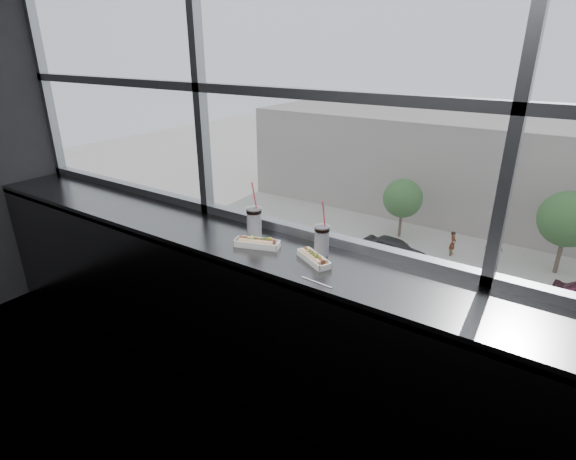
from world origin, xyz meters
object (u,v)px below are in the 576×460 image
Objects in this scene: hotdog_tray_right at (314,258)px; tree_left at (403,198)px; hotdog_tray_left at (257,242)px; wrapper at (248,243)px; car_near_b at (351,303)px; pedestrian_a at (453,241)px; pedestrian_b at (494,247)px; loose_straw at (317,282)px; soda_cup_right at (322,239)px; car_near_c at (528,360)px; tree_center at (568,219)px; soda_cup_left at (254,221)px; car_near_a at (256,272)px; car_far_a at (394,246)px.

hotdog_tray_right is 31.17m from tree_left.
wrapper is (-0.07, -0.00, -0.02)m from hotdog_tray_left.
wrapper reaches higher than car_near_b.
pedestrian_a is 4.72m from tree_left.
car_near_b is 2.58× the size of pedestrian_b.
soda_cup_right is at bearing 120.59° from loose_straw.
tree_center is at bearing -4.83° from car_near_c.
pedestrian_a is at bearing 105.27° from loose_straw.
car_near_b is at bearing 112.91° from wrapper.
soda_cup_left reaches higher than loose_straw.
loose_straw is 30.05m from pedestrian_a.
loose_straw is 24.14m from car_near_a.
car_far_a is at bearing -38.35° from car_near_a.
hotdog_tray_left reaches higher than car_near_c.
car_near_b is 1.03× the size of car_near_a.
car_near_a is (-13.09, 16.31, -11.11)m from wrapper.
hotdog_tray_left is 1.52× the size of loose_straw.
tree_center is (9.15, 4.00, 2.57)m from car_far_a.
pedestrian_b is (-2.24, 27.50, -10.93)m from wrapper.
car_near_b is 12.12m from pedestrian_b.
car_far_a reaches higher than car_near_b.
pedestrian_b is 6.98m from tree_left.
loose_straw is 0.03× the size of car_far_a.
soda_cup_right is 0.08× the size of tree_left.
car_near_b is 11.14m from pedestrian_a.
hotdog_tray_right reaches higher than pedestrian_a.
pedestrian_b is (-2.85, 27.69, -10.93)m from loose_straw.
soda_cup_left is 1.08× the size of soda_cup_right.
wrapper is 0.02× the size of car_far_a.
wrapper is 0.04× the size of pedestrian_b.
soda_cup_left is 1.93× the size of loose_straw.
tree_center reaches higher than car_far_a.
hotdog_tray_right reaches higher than pedestrian_b.
tree_left is at bearing 35.88° from car_near_c.
loose_straw is 2.00× the size of wrapper.
soda_cup_left is at bearing -150.35° from car_near_b.
soda_cup_left is at bearing 170.37° from car_near_c.
tree_center is (3.62, 0.81, 2.44)m from pedestrian_b.
tree_left is (-4.16, 1.06, 1.96)m from pedestrian_a.
car_near_a is 1.27× the size of tree_left.
hotdog_tray_left is 0.05× the size of car_near_a.
tree_center reaches higher than tree_left.
soda_cup_right is at bearing -1.06° from hotdog_tray_left.
car_far_a is at bearing 136.49° from hotdog_tray_right.
soda_cup_left is 0.50m from soda_cup_right.
soda_cup_right is 1.79× the size of loose_straw.
car_near_a is (-14.44, 0.00, -0.11)m from car_near_c.
hotdog_tray_left is at bearing -149.88° from hotdog_tray_right.
wrapper reaches higher than tree_left.
car_near_c reaches higher than car_far_a.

